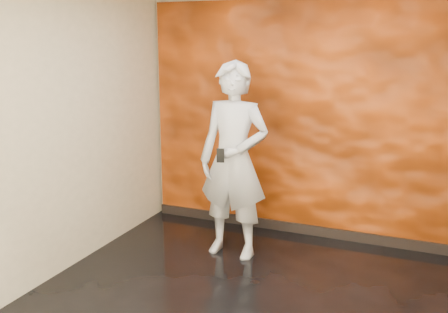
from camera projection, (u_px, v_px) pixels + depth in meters
room at (249, 153)px, 4.03m from camera, size 4.02×4.02×2.81m
feature_wall at (307, 121)px, 5.80m from camera, size 3.90×0.06×2.75m
baseboard at (302, 229)px, 6.06m from camera, size 3.90×0.04×0.12m
man at (234, 161)px, 5.28m from camera, size 0.78×0.53×2.10m
phone at (220, 156)px, 5.02m from camera, size 0.08×0.04×0.15m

